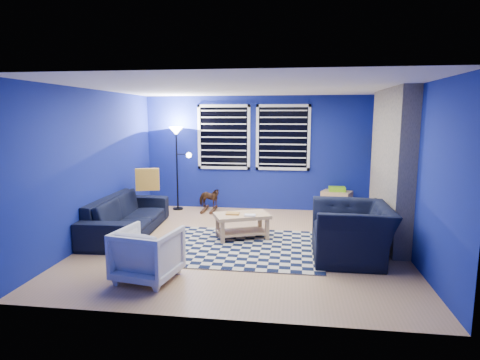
# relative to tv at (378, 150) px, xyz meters

# --- Properties ---
(floor) EXTENTS (5.00, 5.00, 0.00)m
(floor) POSITION_rel_tv_xyz_m (-2.45, -2.00, -1.40)
(floor) COLOR tan
(floor) RESTS_ON ground
(ceiling) EXTENTS (5.00, 5.00, 0.00)m
(ceiling) POSITION_rel_tv_xyz_m (-2.45, -2.00, 1.10)
(ceiling) COLOR white
(ceiling) RESTS_ON wall_back
(wall_back) EXTENTS (5.00, 0.00, 5.00)m
(wall_back) POSITION_rel_tv_xyz_m (-2.45, 0.50, -0.15)
(wall_back) COLOR navy
(wall_back) RESTS_ON floor
(wall_left) EXTENTS (0.00, 5.00, 5.00)m
(wall_left) POSITION_rel_tv_xyz_m (-4.95, -2.00, -0.15)
(wall_left) COLOR navy
(wall_left) RESTS_ON floor
(wall_right) EXTENTS (0.00, 5.00, 5.00)m
(wall_right) POSITION_rel_tv_xyz_m (0.05, -2.00, -0.15)
(wall_right) COLOR navy
(wall_right) RESTS_ON floor
(fireplace) EXTENTS (0.65, 2.00, 2.50)m
(fireplace) POSITION_rel_tv_xyz_m (-0.09, -1.50, -0.20)
(fireplace) COLOR gray
(fireplace) RESTS_ON floor
(window_left) EXTENTS (1.17, 0.06, 1.42)m
(window_left) POSITION_rel_tv_xyz_m (-3.20, 0.46, 0.20)
(window_left) COLOR black
(window_left) RESTS_ON wall_back
(window_right) EXTENTS (1.17, 0.06, 1.42)m
(window_right) POSITION_rel_tv_xyz_m (-1.90, 0.46, 0.20)
(window_right) COLOR black
(window_right) RESTS_ON wall_back
(tv) EXTENTS (0.07, 1.00, 0.58)m
(tv) POSITION_rel_tv_xyz_m (0.00, 0.00, 0.00)
(tv) COLOR black
(tv) RESTS_ON wall_right
(rug) EXTENTS (2.51, 2.01, 0.02)m
(rug) POSITION_rel_tv_xyz_m (-2.44, -2.21, -1.39)
(rug) COLOR black
(rug) RESTS_ON floor
(sofa) EXTENTS (2.33, 1.01, 0.67)m
(sofa) POSITION_rel_tv_xyz_m (-4.55, -1.72, -1.07)
(sofa) COLOR black
(sofa) RESTS_ON floor
(armchair_big) EXTENTS (1.23, 1.08, 0.80)m
(armchair_big) POSITION_rel_tv_xyz_m (-0.79, -2.49, -1.00)
(armchair_big) COLOR black
(armchair_big) RESTS_ON floor
(armchair_bent) EXTENTS (0.84, 0.86, 0.67)m
(armchair_bent) POSITION_rel_tv_xyz_m (-3.46, -3.61, -1.06)
(armchair_bent) COLOR gray
(armchair_bent) RESTS_ON floor
(rocking_horse) EXTENTS (0.36, 0.57, 0.44)m
(rocking_horse) POSITION_rel_tv_xyz_m (-3.47, 0.12, -1.11)
(rocking_horse) COLOR #452C16
(rocking_horse) RESTS_ON floor
(coffee_table) EXTENTS (1.03, 0.83, 0.45)m
(coffee_table) POSITION_rel_tv_xyz_m (-2.50, -1.76, -1.09)
(coffee_table) COLOR tan
(coffee_table) RESTS_ON rug
(cabinet) EXTENTS (0.70, 0.59, 0.58)m
(cabinet) POSITION_rel_tv_xyz_m (-0.73, 0.25, -1.14)
(cabinet) COLOR tan
(cabinet) RESTS_ON floor
(floor_lamp) EXTENTS (0.50, 0.31, 1.82)m
(floor_lamp) POSITION_rel_tv_xyz_m (-4.18, 0.19, 0.09)
(floor_lamp) COLOR black
(floor_lamp) RESTS_ON floor
(throw_pillow) EXTENTS (0.46, 0.25, 0.42)m
(throw_pillow) POSITION_rel_tv_xyz_m (-4.40, -1.08, -0.53)
(throw_pillow) COLOR gold
(throw_pillow) RESTS_ON sofa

